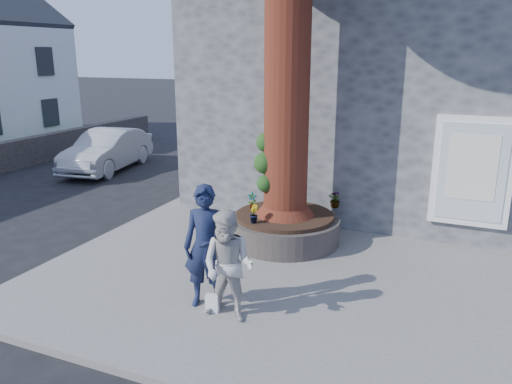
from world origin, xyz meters
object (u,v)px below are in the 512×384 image
at_px(planter, 285,228).
at_px(man, 206,247).
at_px(woman, 228,266).
at_px(car_silver, 107,150).

xyz_separation_m(planter, man, (-0.18, -3.08, 0.69)).
relative_size(planter, woman, 1.36).
bearing_deg(car_silver, planter, -37.82).
height_order(woman, car_silver, woman).
height_order(planter, car_silver, car_silver).
distance_m(man, woman, 0.57).
bearing_deg(man, woman, -40.49).
height_order(man, woman, man).
relative_size(man, woman, 1.16).
relative_size(planter, car_silver, 0.54).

